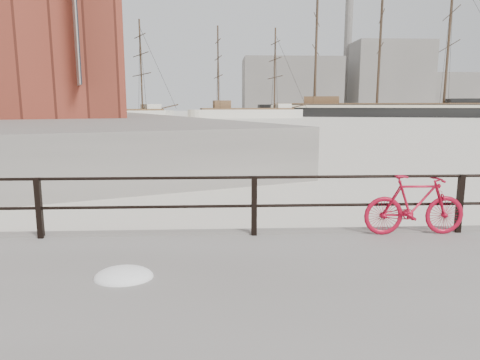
# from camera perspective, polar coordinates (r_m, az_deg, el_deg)

# --- Properties ---
(ground) EXTENTS (400.00, 400.00, 0.00)m
(ground) POSITION_cam_1_polar(r_m,az_deg,el_deg) (8.50, 26.27, -8.21)
(ground) COLOR white
(ground) RESTS_ON ground
(far_quay) EXTENTS (78.44, 148.07, 1.80)m
(far_quay) POSITION_cam_1_polar(r_m,az_deg,el_deg) (86.84, -27.41, 7.76)
(far_quay) COLOR gray
(far_quay) RESTS_ON ground
(guardrail) EXTENTS (28.00, 0.10, 1.00)m
(guardrail) POSITION_cam_1_polar(r_m,az_deg,el_deg) (8.16, 27.23, -2.82)
(guardrail) COLOR black
(guardrail) RESTS_ON promenade
(bicycle) EXTENTS (1.69, 0.26, 1.02)m
(bicycle) POSITION_cam_1_polar(r_m,az_deg,el_deg) (7.70, 22.27, -3.10)
(bicycle) COLOR #A90B25
(bicycle) RESTS_ON promenade
(barque_black) EXTENTS (63.73, 36.48, 34.24)m
(barque_black) POSITION_cam_1_polar(r_m,az_deg,el_deg) (101.53, 17.69, 8.03)
(barque_black) COLOR black
(barque_black) RESTS_ON ground
(schooner_mid) EXTENTS (26.98, 14.59, 18.74)m
(schooner_mid) POSITION_cam_1_polar(r_m,az_deg,el_deg) (88.17, 0.91, 8.28)
(schooner_mid) COLOR silver
(schooner_mid) RESTS_ON ground
(schooner_left) EXTENTS (27.90, 21.81, 19.21)m
(schooner_left) POSITION_cam_1_polar(r_m,az_deg,el_deg) (84.01, -16.62, 7.79)
(schooner_left) COLOR beige
(schooner_left) RESTS_ON ground
(apartment_grey) EXTENTS (26.02, 22.15, 23.20)m
(apartment_grey) POSITION_cam_1_polar(r_m,az_deg,el_deg) (99.51, -28.89, 15.00)
(apartment_grey) COLOR #AAABA5
(apartment_grey) RESTS_ON far_quay
(apartment_brick) EXTENTS (27.87, 22.90, 21.20)m
(apartment_brick) POSITION_cam_1_polar(r_m,az_deg,el_deg) (122.28, -28.11, 13.42)
(apartment_brick) COLOR brown
(apartment_brick) RESTS_ON far_quay
(industrial_west) EXTENTS (32.00, 18.00, 18.00)m
(industrial_west) POSITION_cam_1_polar(r_m,az_deg,el_deg) (149.14, 6.75, 12.34)
(industrial_west) COLOR gray
(industrial_west) RESTS_ON ground
(industrial_mid) EXTENTS (26.00, 20.00, 24.00)m
(industrial_mid) POSITION_cam_1_polar(r_m,az_deg,el_deg) (163.38, 18.99, 12.71)
(industrial_mid) COLOR gray
(industrial_mid) RESTS_ON ground
(industrial_east) EXTENTS (20.00, 16.00, 14.00)m
(industrial_east) POSITION_cam_1_polar(r_m,az_deg,el_deg) (177.24, 25.34, 10.43)
(industrial_east) COLOR gray
(industrial_east) RESTS_ON ground
(smokestack) EXTENTS (2.80, 2.80, 44.00)m
(smokestack) POSITION_cam_1_polar(r_m,az_deg,el_deg) (164.81, 14.15, 16.41)
(smokestack) COLOR gray
(smokestack) RESTS_ON ground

